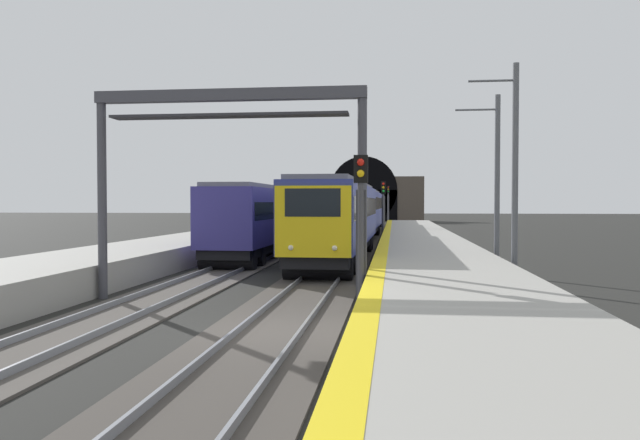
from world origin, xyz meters
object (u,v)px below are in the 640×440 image
object	(u,v)px
train_main_approaching	(360,211)
train_adjacent_platform	(313,211)
railway_signal_near	(361,219)
overhead_signal_gantry	(229,141)
catenary_mast_near	(514,173)
railway_signal_far	(388,201)
catenary_mast_far	(497,183)
railway_signal_mid	(383,204)

from	to	relation	value
train_main_approaching	train_adjacent_platform	xyz separation A→B (m)	(4.70, 4.45, -0.09)
railway_signal_near	overhead_signal_gantry	distance (m)	5.01
train_adjacent_platform	catenary_mast_near	bearing A→B (deg)	-159.85
train_main_approaching	overhead_signal_gantry	world-z (taller)	overhead_signal_gantry
railway_signal_far	catenary_mast_far	xyz separation A→B (m)	(-65.34, -5.08, 0.51)
overhead_signal_gantry	catenary_mast_far	distance (m)	12.11
railway_signal_near	catenary_mast_far	xyz separation A→B (m)	(9.47, -5.08, 1.26)
overhead_signal_gantry	catenary_mast_far	world-z (taller)	catenary_mast_far
train_main_approaching	railway_signal_near	world-z (taller)	railway_signal_near
railway_signal_far	overhead_signal_gantry	size ratio (longest dim) A/B	0.65
railway_signal_mid	catenary_mast_near	size ratio (longest dim) A/B	0.60
railway_signal_far	catenary_mast_far	distance (m)	65.54
catenary_mast_far	railway_signal_far	bearing A→B (deg)	4.44
railway_signal_mid	catenary_mast_near	world-z (taller)	catenary_mast_near
train_main_approaching	overhead_signal_gantry	size ratio (longest dim) A/B	6.67
train_main_approaching	overhead_signal_gantry	xyz separation A→B (m)	(-31.36, 2.22, 2.56)
train_adjacent_platform	railway_signal_mid	distance (m)	7.25
catenary_mast_far	train_adjacent_platform	bearing A→B (deg)	22.00
railway_signal_near	train_adjacent_platform	bearing A→B (deg)	-170.47
railway_signal_far	catenary_mast_near	distance (m)	69.31
catenary_mast_near	catenary_mast_far	distance (m)	3.79
train_main_approaching	train_adjacent_platform	bearing A→B (deg)	-135.75
railway_signal_mid	catenary_mast_far	bearing A→B (deg)	11.59
railway_signal_near	railway_signal_mid	bearing A→B (deg)	-180.00
overhead_signal_gantry	train_adjacent_platform	bearing A→B (deg)	3.53
overhead_signal_gantry	catenary_mast_near	xyz separation A→B (m)	(4.04, -9.19, -0.86)
train_adjacent_platform	railway_signal_near	xyz separation A→B (m)	(-37.71, -6.33, 0.32)
railway_signal_near	catenary_mast_near	size ratio (longest dim) A/B	0.54
railway_signal_mid	catenary_mast_far	distance (m)	25.30
train_adjacent_platform	railway_signal_mid	size ratio (longest dim) A/B	12.15
railway_signal_mid	overhead_signal_gantry	world-z (taller)	overhead_signal_gantry
railway_signal_near	catenary_mast_near	world-z (taller)	catenary_mast_near
train_adjacent_platform	catenary_mast_near	world-z (taller)	catenary_mast_near
train_adjacent_platform	railway_signal_mid	world-z (taller)	train_adjacent_platform
train_main_approaching	railway_signal_far	bearing A→B (deg)	178.25
railway_signal_far	overhead_signal_gantry	xyz separation A→B (m)	(-73.16, 4.11, 1.59)
railway_signal_mid	train_adjacent_platform	bearing A→B (deg)	-118.77
train_adjacent_platform	overhead_signal_gantry	xyz separation A→B (m)	(-36.06, -2.22, 2.65)
train_main_approaching	train_adjacent_platform	distance (m)	6.47
railway_signal_near	railway_signal_far	world-z (taller)	railway_signal_far
overhead_signal_gantry	train_main_approaching	bearing A→B (deg)	-4.06
railway_signal_near	railway_signal_mid	world-z (taller)	railway_signal_mid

